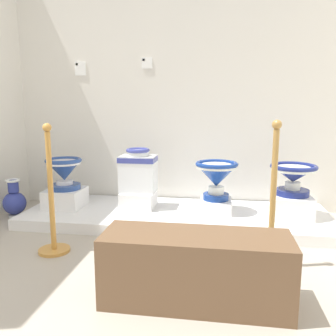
{
  "coord_description": "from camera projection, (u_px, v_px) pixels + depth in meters",
  "views": [
    {
      "loc": [
        2.23,
        -1.2,
        1.09
      ],
      "look_at": [
        1.74,
        2.01,
        0.52
      ],
      "focal_mm": 37.17,
      "sensor_mm": 36.0,
      "label": 1
    }
  ],
  "objects": [
    {
      "name": "decorative_vase_spare",
      "position": [
        14.0,
        201.0,
        3.48
      ],
      "size": [
        0.22,
        0.22,
        0.39
      ],
      "color": "white",
      "rests_on": "ground_plane"
    },
    {
      "name": "stanchion_post_near_right",
      "position": [
        271.0,
        229.0,
        2.35
      ],
      "size": [
        0.28,
        0.28,
        1.01
      ],
      "color": "#BD8D47",
      "rests_on": "ground_plane"
    },
    {
      "name": "ground_plane",
      "position": [
        147.0,
        295.0,
        2.06
      ],
      "size": [
        5.63,
        5.32,
        0.02
      ],
      "primitive_type": "cube",
      "color": "#B2A899"
    },
    {
      "name": "info_placard_second",
      "position": [
        147.0,
        63.0,
        3.66
      ],
      "size": [
        0.11,
        0.01,
        0.11
      ],
      "color": "white"
    },
    {
      "name": "museum_bench",
      "position": [
        196.0,
        269.0,
        1.95
      ],
      "size": [
        1.05,
        0.36,
        0.4
      ],
      "primitive_type": "cube",
      "color": "brown",
      "rests_on": "ground_plane"
    },
    {
      "name": "antique_toilet_pale_glazed",
      "position": [
        138.0,
        170.0,
        3.44
      ],
      "size": [
        0.35,
        0.26,
        0.43
      ],
      "color": "white",
      "rests_on": "plinth_block_pale_glazed"
    },
    {
      "name": "antique_toilet_broad_patterned",
      "position": [
        216.0,
        175.0,
        3.27
      ],
      "size": [
        0.4,
        0.4,
        0.36
      ],
      "color": "navy",
      "rests_on": "plinth_block_broad_patterned"
    },
    {
      "name": "plinth_block_leftmost",
      "position": [
        291.0,
        206.0,
        3.19
      ],
      "size": [
        0.34,
        0.38,
        0.2
      ],
      "primitive_type": "cube",
      "color": "white",
      "rests_on": "display_platform"
    },
    {
      "name": "stanchion_post_near_left",
      "position": [
        52.0,
        213.0,
        2.61
      ],
      "size": [
        0.24,
        0.24,
        0.98
      ],
      "color": "gold",
      "rests_on": "ground_plane"
    },
    {
      "name": "plinth_block_broad_patterned",
      "position": [
        216.0,
        206.0,
        3.33
      ],
      "size": [
        0.3,
        0.31,
        0.12
      ],
      "primitive_type": "cube",
      "color": "white",
      "rests_on": "display_platform"
    },
    {
      "name": "display_platform",
      "position": [
        176.0,
        216.0,
        3.37
      ],
      "size": [
        2.9,
        0.98,
        0.1
      ],
      "primitive_type": "cube",
      "color": "white",
      "rests_on": "ground_plane"
    },
    {
      "name": "info_placard_first",
      "position": [
        80.0,
        68.0,
        3.77
      ],
      "size": [
        0.12,
        0.01,
        0.15
      ],
      "color": "white"
    },
    {
      "name": "antique_toilet_tall_cobalt",
      "position": [
        64.0,
        171.0,
        3.44
      ],
      "size": [
        0.36,
        0.36,
        0.31
      ],
      "color": "#28468B",
      "rests_on": "plinth_block_tall_cobalt"
    },
    {
      "name": "antique_toilet_leftmost",
      "position": [
        293.0,
        175.0,
        3.14
      ],
      "size": [
        0.42,
        0.42,
        0.28
      ],
      "color": "navy",
      "rests_on": "plinth_block_leftmost"
    },
    {
      "name": "plinth_block_pale_glazed",
      "position": [
        139.0,
        199.0,
        3.49
      ],
      "size": [
        0.33,
        0.34,
        0.16
      ],
      "primitive_type": "cube",
      "color": "white",
      "rests_on": "display_platform"
    },
    {
      "name": "wall_back",
      "position": [
        183.0,
        71.0,
        3.65
      ],
      "size": [
        3.83,
        0.06,
        2.94
      ],
      "primitive_type": "cube",
      "color": "silver",
      "rests_on": "ground_plane"
    },
    {
      "name": "plinth_block_tall_cobalt",
      "position": [
        65.0,
        198.0,
        3.49
      ],
      "size": [
        0.35,
        0.36,
        0.19
      ],
      "primitive_type": "cube",
      "color": "white",
      "rests_on": "display_platform"
    }
  ]
}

